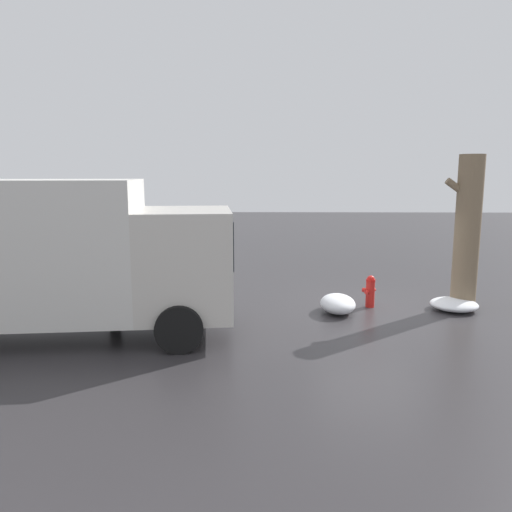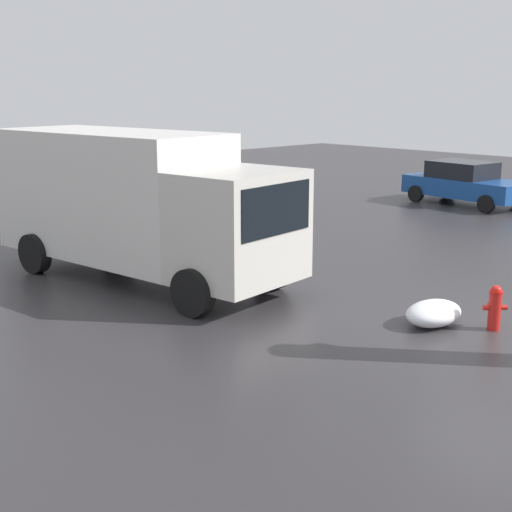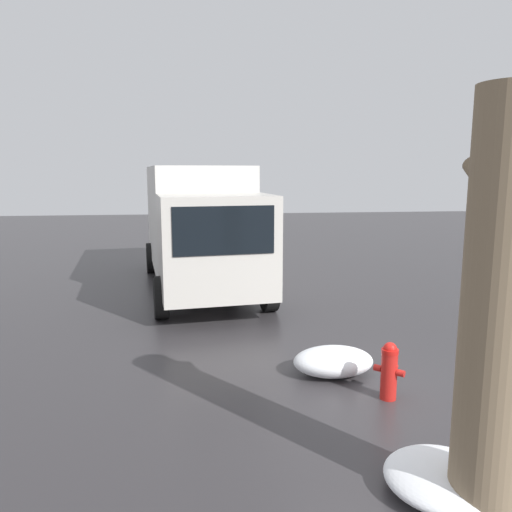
% 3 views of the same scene
% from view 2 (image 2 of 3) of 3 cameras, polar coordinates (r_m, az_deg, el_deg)
% --- Properties ---
extents(ground_plane, '(60.00, 60.00, 0.00)m').
position_cam_2_polar(ground_plane, '(13.05, 18.44, -5.61)').
color(ground_plane, '#333033').
extents(fire_hydrant, '(0.37, 0.37, 0.80)m').
position_cam_2_polar(fire_hydrant, '(12.94, 18.57, -3.89)').
color(fire_hydrant, red).
rests_on(fire_hydrant, ground_plane).
extents(delivery_truck, '(7.56, 3.29, 3.17)m').
position_cam_2_polar(delivery_truck, '(15.53, -9.60, 4.39)').
color(delivery_truck, beige).
rests_on(delivery_truck, ground_plane).
extents(pedestrian, '(0.37, 0.37, 1.68)m').
position_cam_2_polar(pedestrian, '(15.17, -4.38, 1.25)').
color(pedestrian, '#23232D').
rests_on(pedestrian, ground_plane).
extents(parked_car, '(4.58, 2.42, 1.52)m').
position_cam_2_polar(parked_car, '(26.57, 16.39, 5.63)').
color(parked_car, '#194793').
rests_on(parked_car, ground_plane).
extents(snow_pile_by_hydrant, '(0.83, 1.22, 0.43)m').
position_cam_2_polar(snow_pile_by_hydrant, '(12.96, 14.02, -4.45)').
color(snow_pile_by_hydrant, white).
rests_on(snow_pile_by_hydrant, ground_plane).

